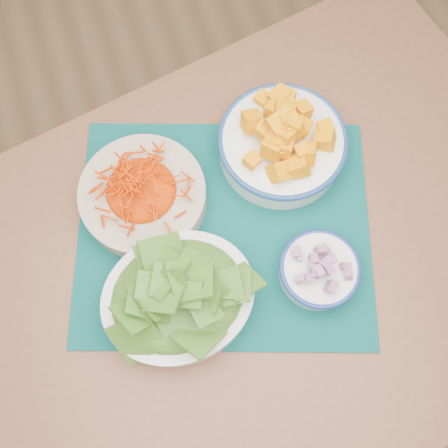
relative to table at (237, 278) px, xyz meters
name	(u,v)px	position (x,y,z in m)	size (l,w,h in m)	color
ground	(185,349)	(-0.17, -0.03, -0.66)	(4.00, 4.00, 0.00)	#9C764B
table	(237,278)	(0.00, 0.00, 0.00)	(1.37, 1.04, 0.75)	brown
placemat	(224,230)	(0.00, 0.07, 0.10)	(0.52, 0.43, 0.00)	#023030
carrot_bowl	(142,193)	(-0.12, 0.17, 0.14)	(0.27, 0.27, 0.09)	#C5AF93
squash_bowl	(283,140)	(0.15, 0.18, 0.15)	(0.27, 0.27, 0.11)	white
lettuce_bowl	(178,295)	(-0.11, -0.03, 0.16)	(0.26, 0.23, 0.13)	white
onion_bowl	(319,269)	(0.12, -0.06, 0.13)	(0.14, 0.14, 0.07)	white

